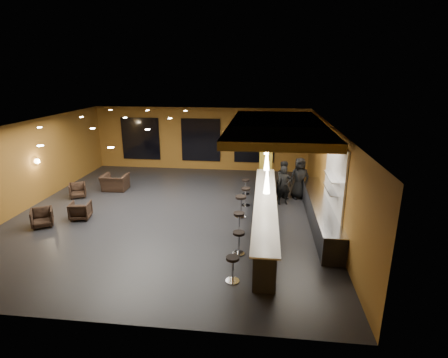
# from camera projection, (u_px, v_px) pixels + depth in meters

# --- Properties ---
(floor) EXTENTS (12.00, 13.00, 0.10)m
(floor) POSITION_uv_depth(u_px,v_px,m) (173.00, 213.00, 14.02)
(floor) COLOR black
(floor) RESTS_ON ground
(ceiling) EXTENTS (12.00, 13.00, 0.10)m
(ceiling) POSITION_uv_depth(u_px,v_px,m) (169.00, 123.00, 12.95)
(ceiling) COLOR black
(wall_back) EXTENTS (12.00, 0.10, 3.50)m
(wall_back) POSITION_uv_depth(u_px,v_px,m) (201.00, 139.00, 19.70)
(wall_back) COLOR brown
(wall_back) RESTS_ON floor
(wall_front) EXTENTS (12.00, 0.10, 3.50)m
(wall_front) POSITION_uv_depth(u_px,v_px,m) (90.00, 254.00, 7.27)
(wall_front) COLOR brown
(wall_front) RESTS_ON floor
(wall_left) EXTENTS (0.10, 13.00, 3.50)m
(wall_left) POSITION_uv_depth(u_px,v_px,m) (26.00, 165.00, 14.15)
(wall_left) COLOR brown
(wall_left) RESTS_ON floor
(wall_right) EXTENTS (0.10, 13.00, 3.50)m
(wall_right) POSITION_uv_depth(u_px,v_px,m) (332.00, 175.00, 12.82)
(wall_right) COLOR brown
(wall_right) RESTS_ON floor
(wood_soffit) EXTENTS (3.60, 8.00, 0.28)m
(wood_soffit) POSITION_uv_depth(u_px,v_px,m) (277.00, 126.00, 13.52)
(wood_soffit) COLOR olive
(wood_soffit) RESTS_ON ceiling
(window_left) EXTENTS (2.20, 0.06, 2.40)m
(window_left) POSITION_uv_depth(u_px,v_px,m) (141.00, 139.00, 20.00)
(window_left) COLOR black
(window_left) RESTS_ON wall_back
(window_center) EXTENTS (2.20, 0.06, 2.40)m
(window_center) POSITION_uv_depth(u_px,v_px,m) (201.00, 140.00, 19.61)
(window_center) COLOR black
(window_center) RESTS_ON wall_back
(window_right) EXTENTS (2.20, 0.06, 2.40)m
(window_right) POSITION_uv_depth(u_px,v_px,m) (254.00, 141.00, 19.28)
(window_right) COLOR black
(window_right) RESTS_ON wall_back
(tile_backsplash) EXTENTS (0.06, 3.20, 2.40)m
(tile_backsplash) POSITION_uv_depth(u_px,v_px,m) (335.00, 176.00, 11.81)
(tile_backsplash) COLOR white
(tile_backsplash) RESTS_ON wall_right
(bar_counter) EXTENTS (0.60, 8.00, 1.00)m
(bar_counter) POSITION_uv_depth(u_px,v_px,m) (265.00, 214.00, 12.51)
(bar_counter) COLOR black
(bar_counter) RESTS_ON floor
(bar_top) EXTENTS (0.78, 8.10, 0.05)m
(bar_top) POSITION_uv_depth(u_px,v_px,m) (265.00, 200.00, 12.35)
(bar_top) COLOR white
(bar_top) RESTS_ON bar_counter
(prep_counter) EXTENTS (0.70, 6.00, 0.86)m
(prep_counter) POSITION_uv_depth(u_px,v_px,m) (320.00, 213.00, 12.78)
(prep_counter) COLOR black
(prep_counter) RESTS_ON floor
(prep_top) EXTENTS (0.72, 6.00, 0.03)m
(prep_top) POSITION_uv_depth(u_px,v_px,m) (321.00, 201.00, 12.65)
(prep_top) COLOR silver
(prep_top) RESTS_ON prep_counter
(wall_shelf_lower) EXTENTS (0.30, 1.50, 0.03)m
(wall_shelf_lower) POSITION_uv_depth(u_px,v_px,m) (331.00, 189.00, 11.75)
(wall_shelf_lower) COLOR silver
(wall_shelf_lower) RESTS_ON wall_right
(wall_shelf_upper) EXTENTS (0.30, 1.50, 0.03)m
(wall_shelf_upper) POSITION_uv_depth(u_px,v_px,m) (332.00, 176.00, 11.62)
(wall_shelf_upper) COLOR silver
(wall_shelf_upper) RESTS_ON wall_right
(column) EXTENTS (0.60, 0.60, 3.50)m
(column) POSITION_uv_depth(u_px,v_px,m) (266.00, 152.00, 16.50)
(column) COLOR olive
(column) RESTS_ON floor
(wall_sconce) EXTENTS (0.22, 0.22, 0.22)m
(wall_sconce) POSITION_uv_depth(u_px,v_px,m) (37.00, 161.00, 14.59)
(wall_sconce) COLOR #FFE5B2
(wall_sconce) RESTS_ON wall_left
(pendant_0) EXTENTS (0.20, 0.20, 0.70)m
(pendant_0) POSITION_uv_depth(u_px,v_px,m) (267.00, 182.00, 10.06)
(pendant_0) COLOR white
(pendant_0) RESTS_ON wood_soffit
(pendant_1) EXTENTS (0.20, 0.20, 0.70)m
(pendant_1) POSITION_uv_depth(u_px,v_px,m) (267.00, 161.00, 12.43)
(pendant_1) COLOR white
(pendant_1) RESTS_ON wood_soffit
(pendant_2) EXTENTS (0.20, 0.20, 0.70)m
(pendant_2) POSITION_uv_depth(u_px,v_px,m) (267.00, 146.00, 14.81)
(pendant_2) COLOR white
(pendant_2) RESTS_ON wood_soffit
(staff_a) EXTENTS (0.69, 0.55, 1.65)m
(staff_a) POSITION_uv_depth(u_px,v_px,m) (284.00, 185.00, 14.61)
(staff_a) COLOR black
(staff_a) RESTS_ON floor
(staff_b) EXTENTS (1.04, 0.95, 1.74)m
(staff_b) POSITION_uv_depth(u_px,v_px,m) (284.00, 181.00, 15.08)
(staff_b) COLOR black
(staff_b) RESTS_ON floor
(staff_c) EXTENTS (1.00, 0.76, 1.83)m
(staff_c) POSITION_uv_depth(u_px,v_px,m) (299.00, 178.00, 15.28)
(staff_c) COLOR black
(staff_c) RESTS_ON floor
(armchair_a) EXTENTS (0.98, 0.99, 0.67)m
(armchair_a) POSITION_uv_depth(u_px,v_px,m) (42.00, 218.00, 12.63)
(armchair_a) COLOR black
(armchair_a) RESTS_ON floor
(armchair_b) EXTENTS (0.83, 0.85, 0.66)m
(armchair_b) POSITION_uv_depth(u_px,v_px,m) (80.00, 210.00, 13.28)
(armchair_b) COLOR black
(armchair_b) RESTS_ON floor
(armchair_c) EXTENTS (0.92, 0.93, 0.63)m
(armchair_c) POSITION_uv_depth(u_px,v_px,m) (78.00, 190.00, 15.56)
(armchair_c) COLOR black
(armchair_c) RESTS_ON floor
(armchair_d) EXTENTS (1.18, 1.04, 0.75)m
(armchair_d) POSITION_uv_depth(u_px,v_px,m) (115.00, 182.00, 16.48)
(armchair_d) COLOR black
(armchair_d) RESTS_ON floor
(bar_stool_0) EXTENTS (0.37, 0.37, 0.73)m
(bar_stool_0) POSITION_uv_depth(u_px,v_px,m) (233.00, 266.00, 9.24)
(bar_stool_0) COLOR silver
(bar_stool_0) RESTS_ON floor
(bar_stool_1) EXTENTS (0.38, 0.38, 0.75)m
(bar_stool_1) POSITION_uv_depth(u_px,v_px,m) (239.00, 240.00, 10.64)
(bar_stool_1) COLOR silver
(bar_stool_1) RESTS_ON floor
(bar_stool_2) EXTENTS (0.40, 0.40, 0.78)m
(bar_stool_2) POSITION_uv_depth(u_px,v_px,m) (239.00, 220.00, 11.98)
(bar_stool_2) COLOR silver
(bar_stool_2) RESTS_ON floor
(bar_stool_3) EXTENTS (0.44, 0.44, 0.86)m
(bar_stool_3) POSITION_uv_depth(u_px,v_px,m) (241.00, 204.00, 13.34)
(bar_stool_3) COLOR silver
(bar_stool_3) RESTS_ON floor
(bar_stool_4) EXTENTS (0.40, 0.40, 0.79)m
(bar_stool_4) POSITION_uv_depth(u_px,v_px,m) (246.00, 194.00, 14.49)
(bar_stool_4) COLOR silver
(bar_stool_4) RESTS_ON floor
(bar_stool_5) EXTENTS (0.36, 0.36, 0.72)m
(bar_stool_5) POSITION_uv_depth(u_px,v_px,m) (246.00, 185.00, 15.87)
(bar_stool_5) COLOR silver
(bar_stool_5) RESTS_ON floor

